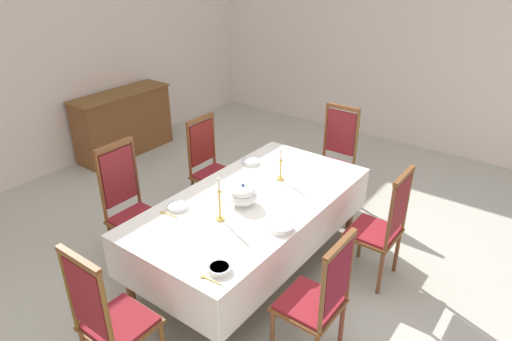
# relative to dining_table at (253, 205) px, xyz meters

# --- Properties ---
(ground) EXTENTS (7.52, 6.84, 0.04)m
(ground) POSITION_rel_dining_table_xyz_m (0.00, -0.07, -0.69)
(ground) COLOR #B6B8AA
(back_wall) EXTENTS (7.52, 0.08, 3.48)m
(back_wall) POSITION_rel_dining_table_xyz_m (0.00, 3.39, 1.07)
(back_wall) COLOR silver
(back_wall) RESTS_ON ground
(right_wall) EXTENTS (0.08, 6.84, 3.48)m
(right_wall) POSITION_rel_dining_table_xyz_m (3.80, -0.07, 1.07)
(right_wall) COLOR silver
(right_wall) RESTS_ON ground
(dining_table) EXTENTS (2.28, 1.16, 0.74)m
(dining_table) POSITION_rel_dining_table_xyz_m (0.00, 0.00, 0.00)
(dining_table) COLOR brown
(dining_table) RESTS_ON ground
(tablecloth) EXTENTS (2.30, 1.18, 0.40)m
(tablecloth) POSITION_rel_dining_table_xyz_m (0.00, -0.00, -0.03)
(tablecloth) COLOR white
(tablecloth) RESTS_ON dining_table
(chair_south_a) EXTENTS (0.44, 0.42, 1.07)m
(chair_south_a) POSITION_rel_dining_table_xyz_m (-0.56, -0.99, -0.12)
(chair_south_a) COLOR brown
(chair_south_a) RESTS_ON ground
(chair_north_a) EXTENTS (0.44, 0.42, 1.18)m
(chair_north_a) POSITION_rel_dining_table_xyz_m (-0.56, 0.99, -0.09)
(chair_north_a) COLOR brown
(chair_north_a) RESTS_ON ground
(chair_south_b) EXTENTS (0.44, 0.42, 1.10)m
(chair_south_b) POSITION_rel_dining_table_xyz_m (0.55, -0.99, -0.11)
(chair_south_b) COLOR brown
(chair_south_b) RESTS_ON ground
(chair_north_b) EXTENTS (0.44, 0.42, 1.10)m
(chair_north_b) POSITION_rel_dining_table_xyz_m (0.55, 0.99, -0.12)
(chair_north_b) COLOR brown
(chair_north_b) RESTS_ON ground
(chair_head_west) EXTENTS (0.42, 0.44, 1.14)m
(chair_head_west) POSITION_rel_dining_table_xyz_m (-1.55, 0.00, -0.10)
(chair_head_west) COLOR brown
(chair_head_west) RESTS_ON ground
(chair_head_east) EXTENTS (0.42, 0.44, 1.15)m
(chair_head_east) POSITION_rel_dining_table_xyz_m (1.55, 0.00, -0.10)
(chair_head_east) COLOR brown
(chair_head_east) RESTS_ON ground
(soup_tureen) EXTENTS (0.24, 0.24, 0.20)m
(soup_tureen) POSITION_rel_dining_table_xyz_m (-0.13, 0.00, 0.17)
(soup_tureen) COLOR white
(soup_tureen) RESTS_ON tablecloth
(candlestick_west) EXTENTS (0.07, 0.07, 0.38)m
(candlestick_west) POSITION_rel_dining_table_xyz_m (-0.43, 0.00, 0.23)
(candlestick_west) COLOR gold
(candlestick_west) RESTS_ON tablecloth
(candlestick_east) EXTENTS (0.07, 0.07, 0.32)m
(candlestick_east) POSITION_rel_dining_table_xyz_m (0.43, 0.00, 0.20)
(candlestick_east) COLOR gold
(candlestick_east) RESTS_ON tablecloth
(bowl_near_left) EXTENTS (0.17, 0.17, 0.03)m
(bowl_near_left) POSITION_rel_dining_table_xyz_m (-0.52, 0.40, 0.09)
(bowl_near_left) COLOR white
(bowl_near_left) RESTS_ON tablecloth
(bowl_near_right) EXTENTS (0.16, 0.16, 0.04)m
(bowl_near_right) POSITION_rel_dining_table_xyz_m (-0.92, -0.41, 0.10)
(bowl_near_right) COLOR white
(bowl_near_right) RESTS_ON tablecloth
(bowl_far_left) EXTENTS (0.17, 0.17, 0.04)m
(bowl_far_left) POSITION_rel_dining_table_xyz_m (0.54, 0.44, 0.10)
(bowl_far_left) COLOR white
(bowl_far_left) RESTS_ON tablecloth
(bowl_far_right) EXTENTS (0.20, 0.20, 0.05)m
(bowl_far_right) POSITION_rel_dining_table_xyz_m (-0.26, -0.48, 0.10)
(bowl_far_right) COLOR white
(bowl_far_right) RESTS_ON tablecloth
(spoon_primary) EXTENTS (0.04, 0.18, 0.01)m
(spoon_primary) POSITION_rel_dining_table_xyz_m (-0.64, 0.43, 0.08)
(spoon_primary) COLOR gold
(spoon_primary) RESTS_ON tablecloth
(spoon_secondary) EXTENTS (0.04, 0.18, 0.01)m
(spoon_secondary) POSITION_rel_dining_table_xyz_m (-1.04, -0.39, 0.08)
(spoon_secondary) COLOR gold
(spoon_secondary) RESTS_ON tablecloth
(sideboard) EXTENTS (1.44, 0.48, 0.90)m
(sideboard) POSITION_rel_dining_table_xyz_m (1.00, 3.07, -0.22)
(sideboard) COLOR brown
(sideboard) RESTS_ON ground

